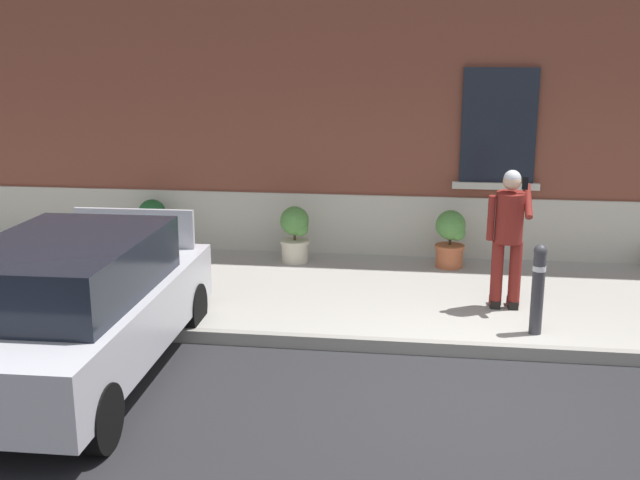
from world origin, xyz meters
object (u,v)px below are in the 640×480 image
object	(u,v)px
bollard_near_person	(538,286)
planter_cream	(295,233)
person_on_phone	(509,231)
planter_terracotta	(451,237)
hatchback_car_silver	(75,305)
planter_charcoal	(153,225)

from	to	relation	value
bollard_near_person	planter_cream	distance (m)	4.15
person_on_phone	planter_terracotta	size ratio (longest dim) A/B	2.04
planter_terracotta	bollard_near_person	bearing A→B (deg)	-71.62
bollard_near_person	planter_terracotta	xyz separation A→B (m)	(-0.88, 2.65, -0.11)
hatchback_car_silver	planter_charcoal	size ratio (longest dim) A/B	4.77
hatchback_car_silver	planter_terracotta	xyz separation A→B (m)	(3.86, 4.21, -0.18)
planter_charcoal	planter_terracotta	bearing A→B (deg)	-2.60
bollard_near_person	planter_charcoal	size ratio (longest dim) A/B	1.22
planter_charcoal	planter_cream	world-z (taller)	same
planter_charcoal	bollard_near_person	bearing A→B (deg)	-27.36
planter_cream	planter_terracotta	bearing A→B (deg)	0.74
hatchback_car_silver	planter_terracotta	distance (m)	5.72
planter_terracotta	planter_cream	bearing A→B (deg)	-179.26
bollard_near_person	person_on_phone	world-z (taller)	person_on_phone
bollard_near_person	planter_charcoal	xyz separation A→B (m)	(-5.54, 2.87, -0.11)
hatchback_car_silver	planter_charcoal	xyz separation A→B (m)	(-0.79, 4.42, -0.18)
bollard_near_person	hatchback_car_silver	bearing A→B (deg)	-161.89
person_on_phone	planter_terracotta	bearing A→B (deg)	112.84
person_on_phone	planter_charcoal	bearing A→B (deg)	163.01
bollard_near_person	planter_terracotta	distance (m)	2.80
hatchback_car_silver	person_on_phone	bearing A→B (deg)	27.99
hatchback_car_silver	planter_terracotta	world-z (taller)	hatchback_car_silver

